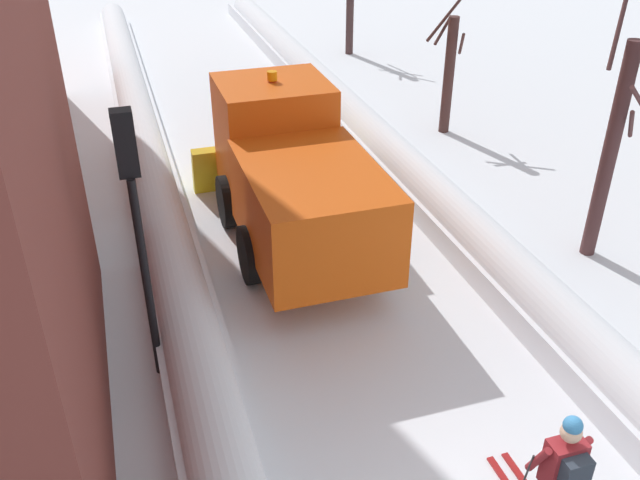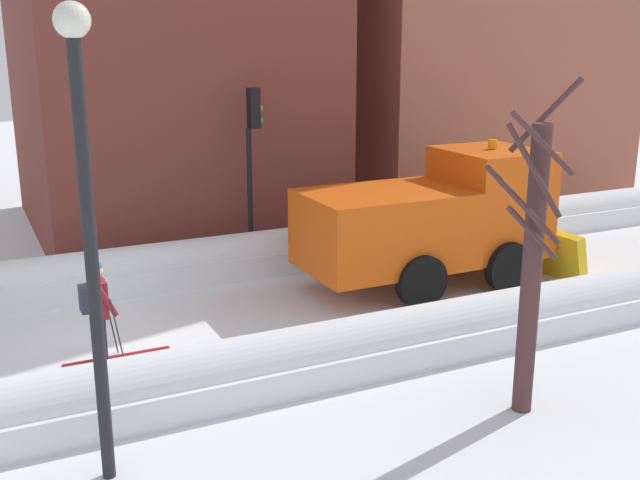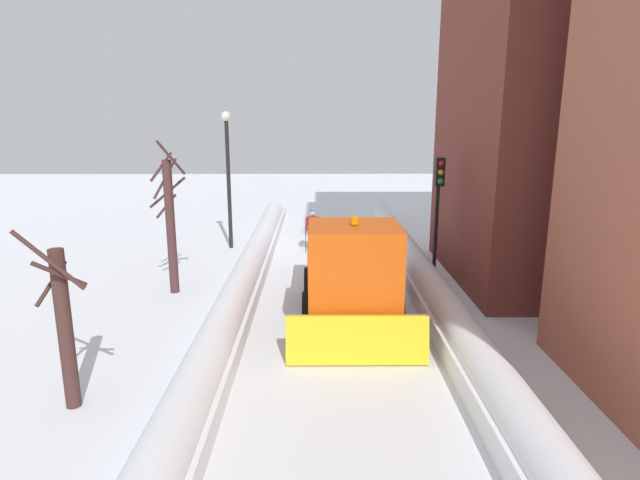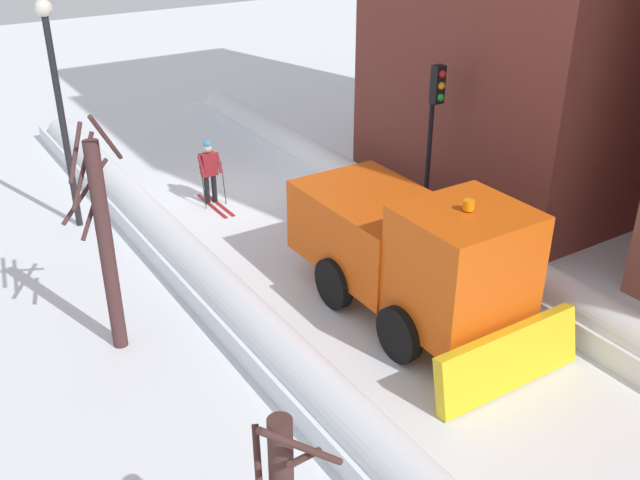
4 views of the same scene
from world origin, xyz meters
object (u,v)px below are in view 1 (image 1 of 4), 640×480
at_px(plow_truck, 292,175).
at_px(bare_tree_near, 612,147).
at_px(skier, 562,471).
at_px(bare_tree_mid, 449,72).
at_px(bare_tree_far, 350,0).
at_px(traffic_light_pole, 134,199).

xyz_separation_m(plow_truck, bare_tree_near, (5.43, -2.18, 0.77)).
height_order(plow_truck, skier, plow_truck).
bearing_deg(bare_tree_near, bare_tree_mid, 88.61).
xyz_separation_m(bare_tree_mid, bare_tree_far, (0.13, 8.18, 0.30)).
bearing_deg(bare_tree_mid, plow_truck, -140.92).
bearing_deg(plow_truck, skier, -81.79).
distance_m(bare_tree_near, bare_tree_far, 14.91).
xyz_separation_m(bare_tree_near, bare_tree_far, (0.30, 14.90, -0.29)).
height_order(skier, traffic_light_pole, traffic_light_pole).
relative_size(plow_truck, skier, 3.31).
xyz_separation_m(skier, bare_tree_mid, (4.52, 11.92, 0.66)).
bearing_deg(bare_tree_near, bare_tree_far, 88.86).
xyz_separation_m(skier, traffic_light_pole, (-4.09, 4.33, 1.93)).
relative_size(traffic_light_pole, bare_tree_near, 0.87).
distance_m(plow_truck, bare_tree_near, 5.90).
bearing_deg(skier, plow_truck, 98.21).
bearing_deg(plow_truck, traffic_light_pole, -134.66).
distance_m(skier, traffic_light_pole, 6.26).
bearing_deg(bare_tree_far, plow_truck, -114.22).
distance_m(skier, bare_tree_far, 20.66).
bearing_deg(skier, bare_tree_near, 50.03).
relative_size(bare_tree_mid, bare_tree_far, 0.85).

